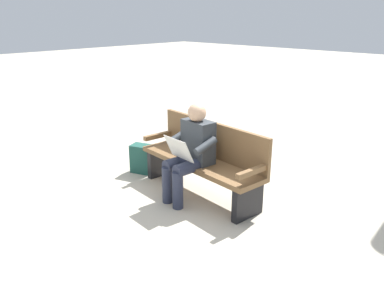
% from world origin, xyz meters
% --- Properties ---
extents(ground_plane, '(40.00, 40.00, 0.00)m').
position_xyz_m(ground_plane, '(0.00, 0.00, 0.00)').
color(ground_plane, '#B7AD99').
extents(bench_near, '(1.84, 0.67, 0.90)m').
position_xyz_m(bench_near, '(-0.01, -0.07, 0.46)').
color(bench_near, brown).
rests_on(bench_near, ground).
extents(person_seated, '(0.60, 0.60, 1.18)m').
position_xyz_m(person_seated, '(-0.00, 0.16, 0.63)').
color(person_seated, '#33383D').
rests_on(person_seated, ground).
extents(backpack, '(0.36, 0.31, 0.41)m').
position_xyz_m(backpack, '(1.08, 0.03, 0.20)').
color(backpack, '#1E4C42').
rests_on(backpack, ground).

